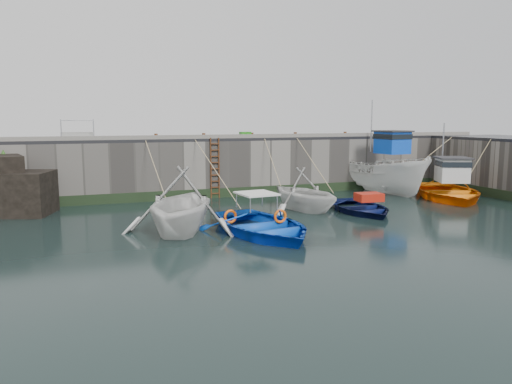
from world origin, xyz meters
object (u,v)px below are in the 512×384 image
object	(u,v)px
bollard_a	(156,136)
boat_near_navy	(360,212)
bollard_c	(252,135)
boat_near_blue	(263,234)
boat_far_orange	(448,191)
boat_near_white	(181,231)
ladder	(215,168)
boat_near_blacktrim	(304,210)
fish_crate	(245,135)
bollard_e	(345,134)
bollard_d	(295,135)
boat_far_white	(384,173)
bollard_b	(204,136)

from	to	relation	value
bollard_a	boat_near_navy	bearing A→B (deg)	-38.62
boat_near_navy	bollard_c	xyz separation A→B (m)	(-2.90, 6.47, 3.30)
boat_near_blue	bollard_c	distance (m)	10.02
boat_near_blue	boat_far_orange	size ratio (longest dim) A/B	0.73
boat_near_white	boat_near_blue	bearing A→B (deg)	-4.58
bollard_a	boat_near_blue	bearing A→B (deg)	-75.32
boat_near_navy	ladder	bearing A→B (deg)	135.75
boat_near_white	boat_near_navy	distance (m)	8.53
boat_near_blacktrim	fish_crate	xyz separation A→B (m)	(-1.07, 5.21, 3.32)
boat_near_blue	boat_near_navy	world-z (taller)	boat_near_blue
bollard_e	boat_far_orange	bearing A→B (deg)	-53.97
ladder	bollard_d	xyz separation A→B (m)	(4.80, 0.34, 1.71)
boat_near_blue	boat_near_blacktrim	size ratio (longest dim) A/B	1.29
boat_near_blacktrim	bollard_d	world-z (taller)	bollard_d
bollard_e	bollard_a	bearing A→B (deg)	180.00
bollard_a	bollard_c	distance (m)	5.20
boat_near_blue	bollard_c	bearing A→B (deg)	66.26
boat_far_white	boat_far_orange	bearing A→B (deg)	-64.37
boat_near_blacktrim	bollard_c	world-z (taller)	bollard_c
boat_far_white	bollard_b	world-z (taller)	boat_far_white
boat_near_blacktrim	bollard_d	xyz separation A→B (m)	(1.90, 5.16, 3.30)
boat_far_orange	boat_near_navy	bearing A→B (deg)	-140.54
boat_near_blacktrim	bollard_b	world-z (taller)	bollard_b
bollard_a	bollard_c	world-z (taller)	same
boat_far_white	boat_far_orange	distance (m)	3.63
bollard_c	boat_far_white	bearing A→B (deg)	-13.56
boat_far_orange	boat_near_blue	bearing A→B (deg)	-136.08
boat_near_blacktrim	bollard_d	size ratio (longest dim) A/B	15.45
boat_near_blue	boat_far_orange	world-z (taller)	boat_far_orange
boat_near_blue	bollard_b	size ratio (longest dim) A/B	19.95
bollard_d	boat_far_orange	bearing A→B (deg)	-35.62
boat_near_white	boat_far_orange	size ratio (longest dim) A/B	0.68
boat_near_navy	fish_crate	bearing A→B (deg)	122.64
boat_far_white	bollard_c	bearing A→B (deg)	159.67
bollard_a	bollard_b	xyz separation A→B (m)	(2.50, 0.00, 0.00)
boat_near_blue	fish_crate	bearing A→B (deg)	68.49
boat_near_white	bollard_b	bearing A→B (deg)	92.65
bollard_d	boat_near_blue	bearing A→B (deg)	-121.06
bollard_c	bollard_e	world-z (taller)	same
boat_far_orange	fish_crate	xyz separation A→B (m)	(-9.65, 4.83, 2.90)
bollard_b	bollard_c	world-z (taller)	same
boat_near_blacktrim	boat_far_white	world-z (taller)	boat_far_white
boat_near_white	bollard_c	xyz separation A→B (m)	(5.55, 7.59, 3.30)
ladder	bollard_e	world-z (taller)	bollard_e
boat_near_blacktrim	boat_far_orange	world-z (taller)	boat_far_orange
bollard_a	bollard_e	size ratio (longest dim) A/B	1.00
fish_crate	ladder	bearing A→B (deg)	-170.63
fish_crate	bollard_b	size ratio (longest dim) A/B	2.04
bollard_e	bollard_c	bearing A→B (deg)	180.00
bollard_d	bollard_e	size ratio (longest dim) A/B	1.00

